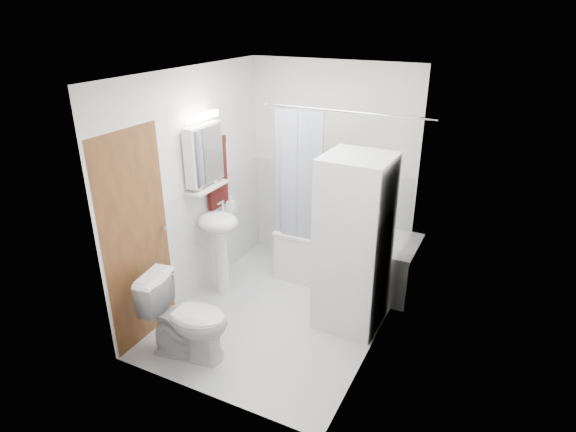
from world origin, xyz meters
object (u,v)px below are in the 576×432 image
at_px(sink, 219,235).
at_px(toilet, 187,318).
at_px(washer_dryer, 353,244).
at_px(bathtub, 347,255).

height_order(sink, toilet, sink).
distance_m(sink, washer_dryer, 1.45).
bearing_deg(bathtub, washer_dryer, -68.13).
bearing_deg(toilet, bathtub, -32.59).
distance_m(bathtub, sink, 1.48).
relative_size(sink, toilet, 1.34).
height_order(washer_dryer, toilet, washer_dryer).
relative_size(bathtub, washer_dryer, 0.90).
height_order(bathtub, washer_dryer, washer_dryer).
bearing_deg(bathtub, sink, -142.84).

